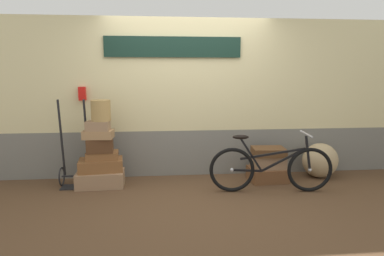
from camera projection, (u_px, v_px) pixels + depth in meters
The scene contains 15 objects.
ground at pixel (192, 193), 4.65m from camera, with size 10.24×5.20×0.06m, color #513823.
station_building at pixel (188, 98), 5.28m from camera, with size 8.24×0.74×2.44m.
suitcase_0 at pixel (101, 179), 4.83m from camera, with size 0.66×0.39×0.22m, color #937051.
suitcase_1 at pixel (101, 165), 4.84m from camera, with size 0.61×0.38×0.17m, color brown.
suitcase_2 at pixel (102, 155), 4.82m from camera, with size 0.45×0.27×0.11m, color brown.
suitcase_3 at pixel (100, 145), 4.76m from camera, with size 0.36×0.24×0.20m, color #4C2D19.
suitcase_4 at pixel (98, 134), 4.73m from camera, with size 0.40×0.26×0.12m, color #9E754C.
suitcase_5 at pixel (98, 126), 4.70m from camera, with size 0.32×0.20×0.13m, color #937051.
suitcase_6 at pixel (267, 174), 5.09m from camera, with size 0.54×0.43×0.20m, color brown.
suitcase_7 at pixel (268, 161), 5.07m from camera, with size 0.47×0.35×0.19m, color #937051.
suitcase_8 at pixel (269, 152), 5.02m from camera, with size 0.48×0.35×0.12m, color brown.
wicker_basket at pixel (101, 110), 4.69m from camera, with size 0.27×0.27×0.29m, color #A8844C.
luggage_trolley at pixel (75, 166), 4.83m from camera, with size 0.43×0.36×1.25m.
burlap_sack at pixel (320, 160), 5.23m from camera, with size 0.55×0.47×0.54m, color tan.
bicycle at pixel (270, 168), 4.58m from camera, with size 1.68×0.46×0.82m.
Camera 1 is at (-0.43, -4.42, 1.62)m, focal length 31.43 mm.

